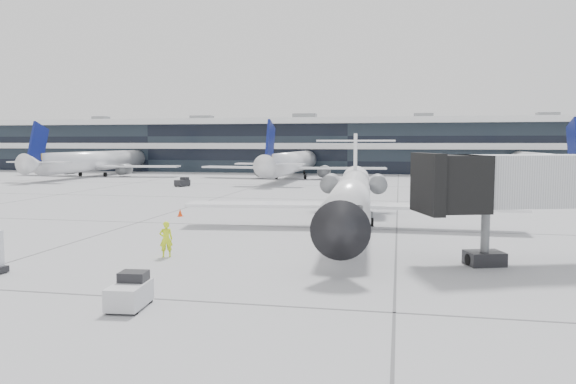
# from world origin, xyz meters

# --- Properties ---
(ground) EXTENTS (220.00, 220.00, 0.00)m
(ground) POSITION_xyz_m (0.00, 0.00, 0.00)
(ground) COLOR gray
(ground) RESTS_ON ground
(terminal) EXTENTS (170.00, 22.00, 10.00)m
(terminal) POSITION_xyz_m (0.00, 82.00, 5.00)
(terminal) COLOR black
(terminal) RESTS_ON ground
(bg_jet_left) EXTENTS (32.00, 40.00, 9.60)m
(bg_jet_left) POSITION_xyz_m (-45.00, 55.00, 0.00)
(bg_jet_left) COLOR white
(bg_jet_left) RESTS_ON ground
(bg_jet_center) EXTENTS (32.00, 40.00, 9.60)m
(bg_jet_center) POSITION_xyz_m (-8.00, 55.00, 0.00)
(bg_jet_center) COLOR white
(bg_jet_center) RESTS_ON ground
(bg_jet_right) EXTENTS (32.00, 40.00, 9.60)m
(bg_jet_right) POSITION_xyz_m (32.00, 55.00, 0.00)
(bg_jet_right) COLOR white
(bg_jet_right) RESTS_ON ground
(regional_jet) EXTENTS (24.67, 30.78, 7.11)m
(regional_jet) POSITION_xyz_m (6.69, 0.24, 2.43)
(regional_jet) COLOR white
(regional_jet) RESTS_ON ground
(ramp_worker) EXTENTS (0.86, 0.76, 1.98)m
(ramp_worker) POSITION_xyz_m (-2.44, -12.08, 0.99)
(ramp_worker) COLOR #DCFF1A
(ramp_worker) RESTS_ON ground
(baggage_tug) EXTENTS (1.39, 2.16, 1.31)m
(baggage_tug) POSITION_xyz_m (0.07, -21.29, 0.59)
(baggage_tug) COLOR silver
(baggage_tug) RESTS_ON ground
(traffic_cone) EXTENTS (0.45, 0.45, 0.64)m
(traffic_cone) POSITION_xyz_m (-8.15, 4.00, 0.30)
(traffic_cone) COLOR #FF3F0D
(traffic_cone) RESTS_ON ground
(far_tug) EXTENTS (1.94, 2.38, 1.31)m
(far_tug) POSITION_xyz_m (-20.18, 34.61, 0.59)
(far_tug) COLOR black
(far_tug) RESTS_ON ground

